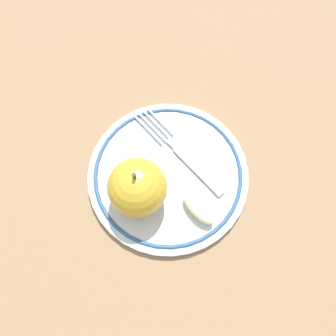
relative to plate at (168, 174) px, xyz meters
name	(u,v)px	position (x,y,z in m)	size (l,w,h in m)	color
ground_plane	(176,164)	(-0.02, 0.02, -0.01)	(2.00, 2.00, 0.00)	#947452
plate	(168,174)	(0.00, 0.00, 0.00)	(0.24, 0.24, 0.01)	silver
apple_red_whole	(137,187)	(0.02, -0.05, 0.05)	(0.08, 0.08, 0.09)	gold
apple_slice_front	(199,208)	(0.07, 0.03, 0.02)	(0.06, 0.03, 0.02)	#E9EFBD
fork	(182,154)	(-0.02, 0.03, 0.01)	(0.17, 0.10, 0.00)	silver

